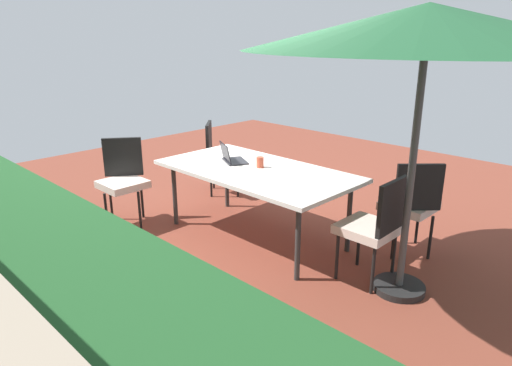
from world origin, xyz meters
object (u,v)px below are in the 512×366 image
(chair_northeast, at_px, (123,177))
(chair_southeast, at_px, (220,154))
(patio_umbrella, at_px, (427,29))
(laptop, at_px, (232,158))
(dining_table, at_px, (256,173))
(chair_southwest, at_px, (412,202))
(cup, at_px, (260,162))
(chair_west, at_px, (375,224))

(chair_northeast, bearing_deg, chair_southeast, 36.53)
(patio_umbrella, xyz_separation_m, laptop, (2.04, 0.07, -1.34))
(dining_table, bearing_deg, patio_umbrella, -177.51)
(dining_table, xyz_separation_m, laptop, (0.38, -0.00, 0.10))
(chair_southwest, relative_size, laptop, 2.47)
(laptop, distance_m, cup, 0.37)
(patio_umbrella, xyz_separation_m, chair_southeast, (3.03, -0.63, -1.60))
(chair_southwest, distance_m, chair_northeast, 3.15)
(chair_southwest, relative_size, cup, 8.64)
(chair_southeast, xyz_separation_m, chair_northeast, (0.00, 1.48, 0.00))
(chair_southwest, height_order, cup, chair_southwest)
(chair_northeast, bearing_deg, dining_table, -23.93)
(chair_west, relative_size, chair_southeast, 1.00)
(chair_southeast, relative_size, cup, 8.64)
(chair_southeast, height_order, chair_northeast, same)
(dining_table, distance_m, chair_west, 1.40)
(chair_southwest, relative_size, chair_southeast, 1.00)
(dining_table, height_order, chair_northeast, chair_northeast)
(laptop, xyz_separation_m, cup, (-0.37, -0.07, 0.01))
(chair_west, height_order, chair_northeast, same)
(cup, bearing_deg, dining_table, 98.68)
(chair_northeast, xyz_separation_m, cup, (-1.36, -0.85, 0.27))
(dining_table, distance_m, patio_umbrella, 2.19)
(chair_west, height_order, chair_southwest, same)
(chair_southwest, xyz_separation_m, chair_northeast, (2.74, 1.55, 0.00))
(chair_southwest, height_order, laptop, laptop)
(chair_southwest, distance_m, laptop, 1.93)
(dining_table, bearing_deg, chair_southwest, -150.53)
(dining_table, relative_size, laptop, 5.34)
(chair_southwest, relative_size, chair_northeast, 1.00)
(dining_table, height_order, laptop, laptop)
(chair_southeast, bearing_deg, chair_southwest, -132.79)
(chair_northeast, bearing_deg, laptop, -15.23)
(chair_west, xyz_separation_m, cup, (1.40, -0.03, 0.27))
(dining_table, bearing_deg, cup, -81.32)
(chair_west, distance_m, chair_southwest, 0.73)
(patio_umbrella, xyz_separation_m, cup, (1.67, -0.00, -1.33))
(patio_umbrella, height_order, chair_southwest, patio_umbrella)
(dining_table, xyz_separation_m, chair_southwest, (-1.37, -0.77, -0.17))
(laptop, bearing_deg, chair_southwest, -129.18)
(patio_umbrella, relative_size, cup, 23.93)
(chair_southeast, xyz_separation_m, laptop, (-0.99, 0.70, 0.26))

